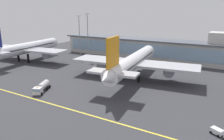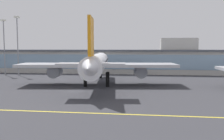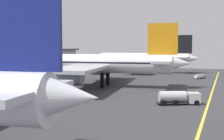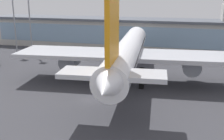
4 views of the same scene
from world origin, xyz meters
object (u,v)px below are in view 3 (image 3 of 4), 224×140
(airliner_near_right, at_px, (94,64))
(baggage_tug_near, at_px, (200,77))
(fuel_tanker_truck, at_px, (180,97))
(airliner_far_right, at_px, (144,59))

(airliner_near_right, height_order, baggage_tug_near, airliner_near_right)
(airliner_near_right, height_order, fuel_tanker_truck, airliner_near_right)
(baggage_tug_near, bearing_deg, fuel_tanker_truck, 28.41)
(airliner_far_right, distance_m, fuel_tanker_truck, 80.16)
(airliner_near_right, xyz_separation_m, fuel_tanker_truck, (-20.29, -28.53, -5.36))
(airliner_far_right, height_order, fuel_tanker_truck, airliner_far_right)
(airliner_far_right, relative_size, baggage_tug_near, 8.92)
(airliner_far_right, xyz_separation_m, baggage_tug_near, (-20.64, -27.05, -5.45))
(airliner_near_right, relative_size, fuel_tanker_truck, 6.17)
(airliner_near_right, distance_m, baggage_tug_near, 44.84)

